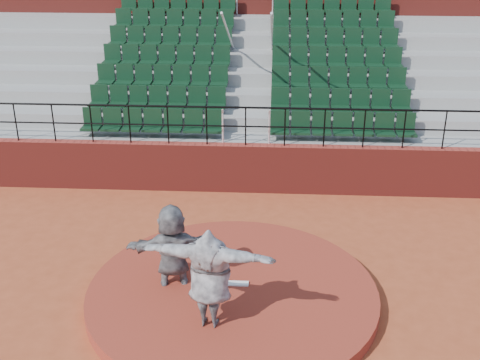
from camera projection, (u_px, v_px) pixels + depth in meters
name	position (u px, v px, depth m)	size (l,w,h in m)	color
ground	(232.00, 299.00, 11.48)	(90.00, 90.00, 0.00)	#A34524
pitchers_mound	(232.00, 294.00, 11.43)	(5.50, 5.50, 0.25)	maroon
pitching_rubber	(233.00, 283.00, 11.52)	(0.60, 0.15, 0.03)	white
boundary_wall	(245.00, 168.00, 15.79)	(24.00, 0.30, 1.30)	maroon
wall_railing	(246.00, 118.00, 15.24)	(24.04, 0.05, 1.03)	black
seating_deck	(251.00, 100.00, 18.80)	(24.00, 5.97, 4.63)	gray
press_box_facade	(256.00, 13.00, 21.58)	(24.00, 3.00, 7.10)	maroon
pitcher	(209.00, 278.00, 10.05)	(2.27, 0.62, 1.84)	black
fielder	(173.00, 251.00, 11.31)	(1.74, 0.55, 1.88)	black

